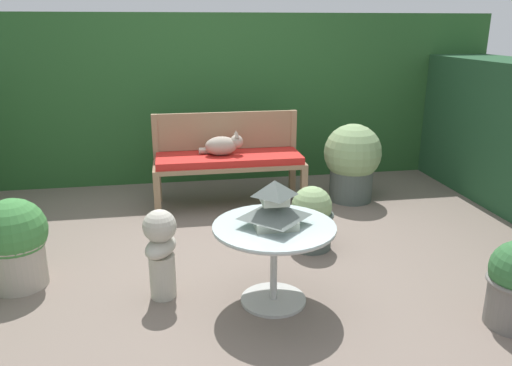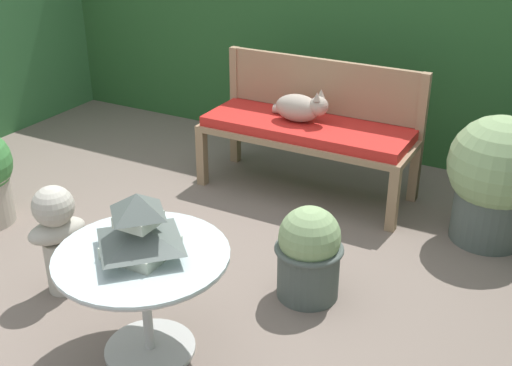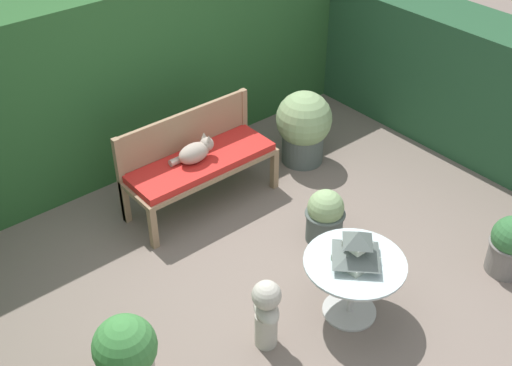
{
  "view_description": "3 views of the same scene",
  "coord_description": "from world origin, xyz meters",
  "views": [
    {
      "loc": [
        -0.41,
        -3.39,
        1.67
      ],
      "look_at": [
        0.27,
        0.58,
        0.39
      ],
      "focal_mm": 35.0,
      "sensor_mm": 36.0,
      "label": 1
    },
    {
      "loc": [
        1.69,
        -2.45,
        1.96
      ],
      "look_at": [
        0.21,
        0.28,
        0.46
      ],
      "focal_mm": 45.0,
      "sensor_mm": 36.0,
      "label": 2
    },
    {
      "loc": [
        -2.55,
        -2.81,
        3.68
      ],
      "look_at": [
        0.22,
        0.52,
        0.54
      ],
      "focal_mm": 45.0,
      "sensor_mm": 36.0,
      "label": 3
    }
  ],
  "objects": [
    {
      "name": "ground",
      "position": [
        0.0,
        0.0,
        0.0
      ],
      "size": [
        30.0,
        30.0,
        0.0
      ],
      "primitive_type": "plane",
      "color": "#75665B"
    },
    {
      "name": "foliage_hedge_back",
      "position": [
        0.0,
        2.4,
        0.9
      ],
      "size": [
        6.4,
        0.83,
        1.79
      ],
      "primitive_type": "cube",
      "color": "#285628",
      "rests_on": "ground"
    },
    {
      "name": "garden_bench",
      "position": [
        0.11,
        1.16,
        0.43
      ],
      "size": [
        1.42,
        0.52,
        0.5
      ],
      "color": "#937556",
      "rests_on": "ground"
    },
    {
      "name": "bench_backrest",
      "position": [
        0.11,
        1.4,
        0.62
      ],
      "size": [
        1.42,
        0.06,
        0.86
      ],
      "color": "#937556",
      "rests_on": "ground"
    },
    {
      "name": "cat",
      "position": [
        0.06,
        1.16,
        0.59
      ],
      "size": [
        0.42,
        0.2,
        0.23
      ],
      "rotation": [
        0.0,
        0.0,
        0.02
      ],
      "color": "#A89989",
      "rests_on": "garden_bench"
    },
    {
      "name": "patio_table",
      "position": [
        0.17,
        -0.66,
        0.41
      ],
      "size": [
        0.75,
        0.75,
        0.52
      ],
      "color": "#B7B7B2",
      "rests_on": "ground"
    },
    {
      "name": "pagoda_birdhouse",
      "position": [
        0.17,
        -0.66,
        0.64
      ],
      "size": [
        0.34,
        0.34,
        0.28
      ],
      "color": "#B2BCA8",
      "rests_on": "patio_table"
    },
    {
      "name": "garden_bust",
      "position": [
        -0.52,
        -0.48,
        0.33
      ],
      "size": [
        0.27,
        0.34,
        0.59
      ],
      "rotation": [
        0.0,
        0.0,
        1.17
      ],
      "color": "#B7B2A3",
      "rests_on": "ground"
    },
    {
      "name": "potted_plant_path_edge",
      "position": [
        1.32,
        1.1,
        0.4
      ],
      "size": [
        0.56,
        0.56,
        0.76
      ],
      "color": "#4C5651",
      "rests_on": "ground"
    },
    {
      "name": "potted_plant_table_far",
      "position": [
        -1.46,
        -0.17,
        0.32
      ],
      "size": [
        0.43,
        0.43,
        0.61
      ],
      "color": "#ADA393",
      "rests_on": "ground"
    },
    {
      "name": "potted_plant_bench_right",
      "position": [
        0.62,
        0.08,
        0.25
      ],
      "size": [
        0.35,
        0.35,
        0.5
      ],
      "color": "#4C5651",
      "rests_on": "ground"
    }
  ]
}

